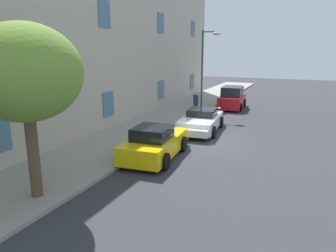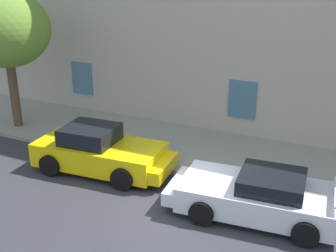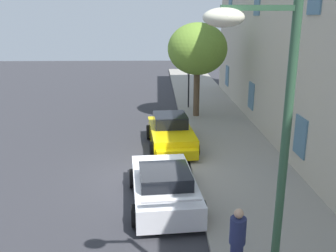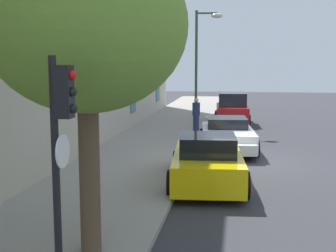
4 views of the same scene
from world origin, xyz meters
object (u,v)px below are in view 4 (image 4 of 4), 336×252
Objects in this scene: traffic_light at (61,144)px; street_lamp at (204,48)px; sportscar_red_lead at (207,162)px; pedestrian_admiring at (196,115)px; tree_near_kerb at (86,27)px; hatchback_parked at (232,109)px; sportscar_yellow_flank at (227,136)px.

street_lamp is (18.70, -0.39, 1.78)m from traffic_light.
sportscar_red_lead is 1.37× the size of traffic_light.
pedestrian_admiring is at bearing -0.61° from traffic_light.
street_lamp is 3.61× the size of pedestrian_admiring.
tree_near_kerb is 14.93m from pedestrian_admiring.
hatchback_parked is (13.54, -0.50, 0.18)m from sportscar_red_lead.
pedestrian_admiring is (14.59, -0.55, -3.14)m from tree_near_kerb.
sportscar_yellow_flank is 0.79× the size of street_lamp.
sportscar_red_lead is 2.83× the size of pedestrian_admiring.
hatchback_parked is 4.51m from street_lamp.
sportscar_red_lead is at bearing -172.65° from pedestrian_admiring.
traffic_light is 18.79m from street_lamp.
traffic_light reaches higher than pedestrian_admiring.
tree_near_kerb reaches higher than sportscar_yellow_flank.
street_lamp is (-2.51, 1.46, 3.46)m from hatchback_parked.
tree_near_kerb is 1.59× the size of traffic_light.
street_lamp is (11.03, 0.96, 3.63)m from sportscar_red_lead.
street_lamp reaches higher than sportscar_red_lead.
sportscar_yellow_flank is 1.23× the size of hatchback_parked.
tree_near_kerb is 0.91× the size of street_lamp.
pedestrian_admiring is at bearing 159.24° from hatchback_parked.
street_lamp is (16.51, -0.77, 0.16)m from tree_near_kerb.
hatchback_parked is 1.12× the size of traffic_light.
pedestrian_admiring is (9.11, 1.17, 0.33)m from sportscar_red_lead.
traffic_light is (-7.66, 1.35, 1.85)m from sportscar_red_lead.
traffic_light is (-21.20, 1.86, 1.67)m from hatchback_parked.
hatchback_parked is 19.43m from tree_near_kerb.
tree_near_kerb is at bearing 9.72° from traffic_light.
pedestrian_admiring is (16.77, -0.18, -1.52)m from traffic_light.
sportscar_yellow_flank is 7.06m from street_lamp.
sportscar_red_lead is 0.78× the size of street_lamp.
tree_near_kerb is (-10.67, 2.18, 3.54)m from sportscar_yellow_flank.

